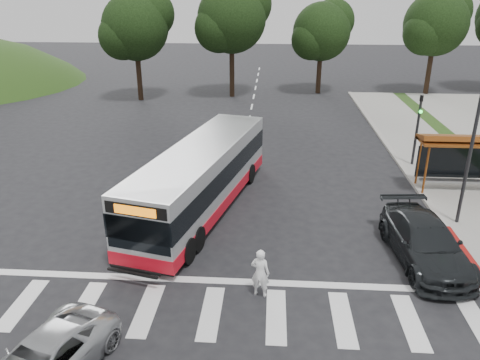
{
  "coord_description": "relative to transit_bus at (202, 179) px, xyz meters",
  "views": [
    {
      "loc": [
        1.71,
        -16.63,
        9.24
      ],
      "look_at": [
        0.41,
        1.89,
        1.6
      ],
      "focal_mm": 35.0,
      "sensor_mm": 36.0,
      "label": 1
    }
  ],
  "objects": [
    {
      "name": "tree_north_b",
      "position": [
        7.37,
        25.85,
        4.2
      ],
      "size": [
        5.72,
        5.33,
        8.43
      ],
      "color": "black",
      "rests_on": "ground"
    },
    {
      "name": "traffic_signal_ne_short",
      "position": [
        10.9,
        6.28,
        1.02
      ],
      "size": [
        0.18,
        0.37,
        4.0
      ],
      "color": "black",
      "rests_on": "ground"
    },
    {
      "name": "tree_north_a",
      "position": [
        -0.62,
        23.86,
        5.46
      ],
      "size": [
        6.6,
        6.15,
        10.17
      ],
      "color": "black",
      "rests_on": "ground"
    },
    {
      "name": "transit_bus",
      "position": [
        0.0,
        0.0,
        0.0
      ],
      "size": [
        5.04,
        11.58,
        2.92
      ],
      "primitive_type": null,
      "rotation": [
        0.0,
        0.0,
        -0.24
      ],
      "color": "#B1B3B6",
      "rests_on": "ground"
    },
    {
      "name": "crosswalk_ladder",
      "position": [
        1.3,
        -7.21,
        -1.46
      ],
      "size": [
        18.0,
        2.6,
        0.01
      ],
      "primitive_type": "cube",
      "color": "silver",
      "rests_on": "ground"
    },
    {
      "name": "tree_north_c",
      "position": [
        -8.63,
        21.85,
        4.83
      ],
      "size": [
        6.16,
        5.74,
        9.3
      ],
      "color": "black",
      "rests_on": "ground"
    },
    {
      "name": "pedestrian",
      "position": [
        2.77,
        -6.2,
        -0.62
      ],
      "size": [
        0.69,
        0.54,
        1.68
      ],
      "primitive_type": "imported",
      "rotation": [
        0.0,
        0.0,
        2.9
      ],
      "color": "white",
      "rests_on": "ground"
    },
    {
      "name": "curb_east",
      "position": [
        10.3,
        5.79,
        -1.39
      ],
      "size": [
        0.3,
        40.0,
        0.15
      ],
      "primitive_type": "cube",
      "color": "#9E9991",
      "rests_on": "ground"
    },
    {
      "name": "traffic_signal_ne_tall",
      "position": [
        10.9,
        -0.72,
        2.42
      ],
      "size": [
        0.18,
        0.37,
        6.5
      ],
      "color": "black",
      "rests_on": "ground"
    },
    {
      "name": "ground",
      "position": [
        1.3,
        -2.21,
        -1.46
      ],
      "size": [
        140.0,
        140.0,
        0.0
      ],
      "primitive_type": "plane",
      "color": "black",
      "rests_on": "ground"
    },
    {
      "name": "curb_east_red",
      "position": [
        10.3,
        -4.21,
        -1.39
      ],
      "size": [
        0.32,
        6.0,
        0.15
      ],
      "primitive_type": "cube",
      "color": "maroon",
      "rests_on": "ground"
    },
    {
      "name": "dark_sedan",
      "position": [
        8.63,
        -3.69,
        -0.69
      ],
      "size": [
        2.63,
        5.47,
        1.54
      ],
      "primitive_type": "imported",
      "rotation": [
        0.0,
        0.0,
        0.09
      ],
      "color": "black",
      "rests_on": "ground"
    },
    {
      "name": "tree_ne_a",
      "position": [
        17.37,
        25.85,
        4.93
      ],
      "size": [
        6.16,
        5.74,
        9.3
      ],
      "color": "black",
      "rests_on": "parking_lot"
    },
    {
      "name": "bus_shelter",
      "position": [
        12.1,
        2.89,
        0.89
      ],
      "size": [
        4.2,
        1.6,
        2.86
      ],
      "color": "brown",
      "rests_on": "sidewalk_east"
    },
    {
      "name": "sidewalk_east",
      "position": [
        12.3,
        5.79,
        -1.4
      ],
      "size": [
        4.0,
        40.0,
        0.12
      ],
      "primitive_type": "cube",
      "color": "gray",
      "rests_on": "ground"
    }
  ]
}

